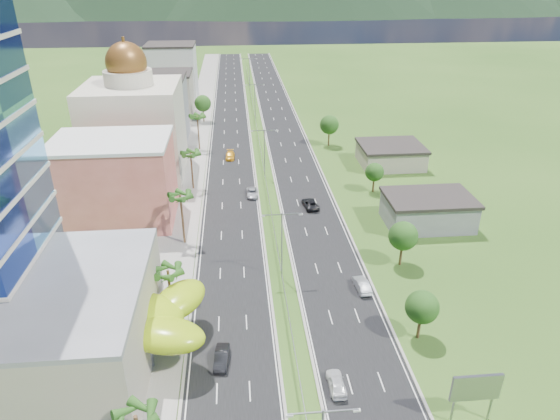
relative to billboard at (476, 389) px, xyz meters
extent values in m
plane|color=#2D5119|center=(-17.00, 18.00, -4.42)|extent=(500.00, 500.00, 0.00)
cube|color=black|center=(-24.50, 108.00, -4.40)|extent=(11.00, 260.00, 0.04)
cube|color=black|center=(-9.50, 108.00, -4.40)|extent=(11.00, 260.00, 0.04)
cube|color=gray|center=(-34.00, 108.00, -4.36)|extent=(7.00, 260.00, 0.12)
cube|color=gray|center=(-17.00, 90.00, -3.80)|extent=(0.08, 216.00, 0.28)
cube|color=gray|center=(-17.00, 192.00, -4.07)|extent=(0.10, 0.12, 0.70)
cube|color=gray|center=(-18.44, -7.00, 6.38)|extent=(2.88, 0.12, 0.12)
cube|color=gray|center=(-15.56, -7.00, 6.38)|extent=(2.88, 0.12, 0.12)
cube|color=silver|center=(-19.72, -7.00, 6.28)|extent=(0.60, 0.25, 0.18)
cube|color=silver|center=(-14.28, -7.00, 6.28)|extent=(0.60, 0.25, 0.18)
cylinder|color=gray|center=(-17.00, 28.00, 1.08)|extent=(0.20, 0.20, 11.00)
cube|color=gray|center=(-18.44, 28.00, 6.38)|extent=(2.88, 0.12, 0.12)
cube|color=gray|center=(-15.56, 28.00, 6.38)|extent=(2.88, 0.12, 0.12)
cube|color=silver|center=(-19.72, 28.00, 6.28)|extent=(0.60, 0.25, 0.18)
cube|color=silver|center=(-14.28, 28.00, 6.28)|extent=(0.60, 0.25, 0.18)
cylinder|color=gray|center=(-17.00, 68.00, 1.08)|extent=(0.20, 0.20, 11.00)
cube|color=gray|center=(-18.44, 68.00, 6.38)|extent=(2.88, 0.12, 0.12)
cube|color=gray|center=(-15.56, 68.00, 6.38)|extent=(2.88, 0.12, 0.12)
cube|color=silver|center=(-19.72, 68.00, 6.28)|extent=(0.60, 0.25, 0.18)
cube|color=silver|center=(-14.28, 68.00, 6.28)|extent=(0.60, 0.25, 0.18)
cylinder|color=gray|center=(-17.00, 113.00, 1.08)|extent=(0.20, 0.20, 11.00)
cube|color=gray|center=(-18.44, 113.00, 6.38)|extent=(2.88, 0.12, 0.12)
cube|color=gray|center=(-15.56, 113.00, 6.38)|extent=(2.88, 0.12, 0.12)
cube|color=silver|center=(-19.72, 113.00, 6.28)|extent=(0.60, 0.25, 0.18)
cube|color=silver|center=(-14.28, 113.00, 6.28)|extent=(0.60, 0.25, 0.18)
cylinder|color=gray|center=(-17.00, 158.00, 1.08)|extent=(0.20, 0.20, 11.00)
cube|color=gray|center=(-18.44, 158.00, 6.38)|extent=(2.88, 0.12, 0.12)
cube|color=gray|center=(-15.56, 158.00, 6.38)|extent=(2.88, 0.12, 0.12)
cube|color=silver|center=(-19.72, 158.00, 6.28)|extent=(0.60, 0.25, 0.18)
cube|color=silver|center=(-14.28, 158.00, 6.28)|extent=(0.60, 0.25, 0.18)
cube|color=#AA9E8C|center=(-49.00, 12.00, 1.08)|extent=(30.00, 24.00, 11.00)
cylinder|color=gray|center=(-41.00, 16.00, -2.42)|extent=(0.50, 0.50, 4.00)
cylinder|color=gray|center=(-34.00, 11.00, -2.42)|extent=(0.50, 0.50, 4.00)
cylinder|color=gray|center=(-38.00, 8.00, -2.42)|extent=(0.50, 0.50, 4.00)
cylinder|color=gray|center=(-32.00, 16.00, -2.42)|extent=(0.50, 0.50, 4.00)
cube|color=#CC5F53|center=(-45.00, 50.00, 3.08)|extent=(20.00, 15.00, 15.00)
cube|color=beige|center=(-45.00, 73.00, 5.58)|extent=(20.00, 20.00, 20.00)
cylinder|color=beige|center=(-45.00, 73.00, 17.08)|extent=(10.00, 10.00, 3.00)
sphere|color=brown|center=(-45.00, 73.00, 20.08)|extent=(8.40, 8.40, 8.40)
cube|color=gray|center=(-44.00, 98.00, 3.58)|extent=(16.00, 15.00, 16.00)
cube|color=#AA9E8C|center=(-44.00, 120.00, 2.08)|extent=(16.00, 15.00, 13.00)
cube|color=silver|center=(-44.00, 143.00, 4.58)|extent=(16.00, 15.00, 18.00)
cylinder|color=gray|center=(-2.00, 0.00, -2.82)|extent=(0.24, 0.24, 3.20)
cylinder|color=gray|center=(2.00, 0.00, -2.82)|extent=(0.24, 0.24, 3.20)
cube|color=#D85919|center=(0.00, 0.00, 0.18)|extent=(5.20, 0.35, 3.20)
cube|color=gray|center=(11.00, 43.00, -1.92)|extent=(15.00, 10.00, 5.00)
cube|color=#AA9E8C|center=(13.00, 73.00, -2.22)|extent=(14.00, 12.00, 4.40)
cylinder|color=#47301C|center=(-32.50, 20.00, -0.67)|extent=(0.36, 0.36, 7.50)
cylinder|color=#47301C|center=(-32.50, 40.00, 0.08)|extent=(0.36, 0.36, 9.00)
cylinder|color=#47301C|center=(-32.50, 63.00, -0.42)|extent=(0.36, 0.36, 8.00)
cylinder|color=#47301C|center=(-32.50, 88.00, -0.02)|extent=(0.36, 0.36, 8.80)
cylinder|color=#47301C|center=(-32.50, 113.00, -1.97)|extent=(0.40, 0.40, 4.90)
sphere|color=#29571B|center=(-32.50, 113.00, 1.18)|extent=(4.90, 4.90, 4.90)
cylinder|color=#47301C|center=(-1.00, 13.00, -2.32)|extent=(0.40, 0.40, 4.20)
sphere|color=#29571B|center=(-1.00, 13.00, 0.38)|extent=(4.20, 4.20, 4.20)
cylinder|color=#47301C|center=(2.00, 30.00, -2.15)|extent=(0.40, 0.40, 4.55)
sphere|color=#29571B|center=(2.00, 30.00, 0.78)|extent=(4.55, 4.55, 4.55)
cylinder|color=#47301C|center=(5.00, 58.00, -2.50)|extent=(0.40, 0.40, 3.85)
sphere|color=#29571B|center=(5.00, 58.00, -0.02)|extent=(3.85, 3.85, 3.85)
cylinder|color=#47301C|center=(1.00, 88.00, -1.97)|extent=(0.40, 0.40, 4.90)
sphere|color=#29571B|center=(1.00, 88.00, 1.18)|extent=(4.90, 4.90, 4.90)
imported|color=black|center=(-25.83, 10.80, -3.63)|extent=(2.00, 4.69, 1.50)
imported|color=#A6A9AE|center=(-20.20, 58.12, -3.69)|extent=(2.31, 4.96, 1.37)
imported|color=gold|center=(-24.69, 80.65, -3.63)|extent=(2.30, 5.23, 1.50)
imported|color=white|center=(-12.98, 5.59, -3.62)|extent=(1.85, 4.48, 1.52)
imported|color=#B4B9BD|center=(-5.63, 23.93, -3.60)|extent=(1.96, 4.84, 1.56)
imported|color=black|center=(-9.14, 51.78, -3.62)|extent=(3.19, 5.76, 1.53)
imported|color=black|center=(-29.14, 22.57, -3.82)|extent=(0.56, 1.78, 1.13)
camera|label=1|loc=(-23.04, -34.99, 38.44)|focal=32.00mm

